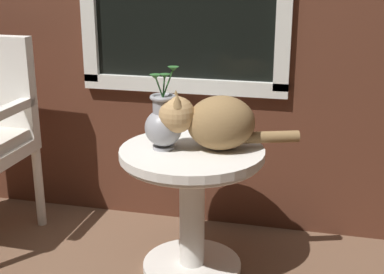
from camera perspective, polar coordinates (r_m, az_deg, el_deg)
name	(u,v)px	position (r m, az deg, el deg)	size (l,w,h in m)	color
wicker_side_table	(192,186)	(2.23, 0.00, -5.15)	(0.59, 0.59, 0.55)	silver
cat	(214,122)	(2.14, 2.33, 1.64)	(0.55, 0.29, 0.24)	olive
pewter_vase_with_ivy	(163,123)	(2.15, -3.03, 1.48)	(0.15, 0.15, 0.33)	#99999E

